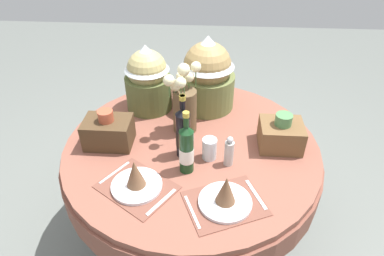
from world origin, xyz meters
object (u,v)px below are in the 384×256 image
at_px(pepper_mill, 229,152).
at_px(gift_tub_back_centre, 207,71).
at_px(tumbler_near_left, 209,149).
at_px(wine_bottle_left, 183,132).
at_px(wine_bottle_rear, 186,149).
at_px(place_setting_right, 226,196).
at_px(woven_basket_side_right, 281,134).
at_px(flower_vase, 184,103).
at_px(dining_table, 192,161).
at_px(gift_tub_back_left, 148,76).
at_px(place_setting_left, 136,180).
at_px(woven_basket_side_left, 108,131).

bearing_deg(pepper_mill, gift_tub_back_centre, 103.26).
bearing_deg(tumbler_near_left, wine_bottle_left, 172.02).
bearing_deg(wine_bottle_rear, pepper_mill, 15.59).
bearing_deg(pepper_mill, place_setting_right, -94.01).
bearing_deg(woven_basket_side_right, wine_bottle_left, -168.35).
height_order(flower_vase, wine_bottle_left, flower_vase).
xyz_separation_m(wine_bottle_left, tumbler_near_left, (0.14, -0.02, -0.08)).
height_order(dining_table, place_setting_right, place_setting_right).
height_order(place_setting_right, wine_bottle_rear, wine_bottle_rear).
bearing_deg(wine_bottle_rear, flower_vase, 96.71).
bearing_deg(gift_tub_back_left, gift_tub_back_centre, 7.06).
distance_m(wine_bottle_left, pepper_mill, 0.25).
xyz_separation_m(place_setting_left, gift_tub_back_centre, (0.30, 0.75, 0.19)).
distance_m(flower_vase, pepper_mill, 0.39).
relative_size(place_setting_left, wine_bottle_left, 1.19).
bearing_deg(dining_table, gift_tub_back_centre, 80.49).
relative_size(gift_tub_back_left, woven_basket_side_left, 1.66).
distance_m(place_setting_right, wine_bottle_left, 0.40).
relative_size(tumbler_near_left, pepper_mill, 0.69).
relative_size(flower_vase, gift_tub_back_centre, 0.92).
relative_size(wine_bottle_left, woven_basket_side_left, 1.42).
xyz_separation_m(flower_vase, gift_tub_back_centre, (0.12, 0.27, 0.06)).
bearing_deg(flower_vase, place_setting_right, -67.33).
relative_size(gift_tub_back_left, gift_tub_back_centre, 0.90).
bearing_deg(woven_basket_side_right, wine_bottle_rear, -155.15).
distance_m(dining_table, place_setting_right, 0.49).
xyz_separation_m(gift_tub_back_left, woven_basket_side_left, (-0.16, -0.38, -0.14)).
bearing_deg(wine_bottle_rear, gift_tub_back_centre, 82.81).
bearing_deg(place_setting_left, flower_vase, 68.76).
xyz_separation_m(woven_basket_side_left, woven_basket_side_right, (0.92, 0.04, -0.00)).
xyz_separation_m(place_setting_left, gift_tub_back_left, (-0.06, 0.70, 0.17)).
relative_size(dining_table, wine_bottle_rear, 4.12).
distance_m(place_setting_left, gift_tub_back_centre, 0.83).
distance_m(place_setting_left, pepper_mill, 0.48).
height_order(place_setting_right, pepper_mill, pepper_mill).
bearing_deg(place_setting_right, place_setting_left, 170.03).
bearing_deg(woven_basket_side_right, pepper_mill, -149.02).
height_order(flower_vase, wine_bottle_rear, flower_vase).
height_order(gift_tub_back_centre, woven_basket_side_left, gift_tub_back_centre).
bearing_deg(place_setting_right, pepper_mill, 85.99).
distance_m(flower_vase, gift_tub_back_left, 0.34).
bearing_deg(gift_tub_back_left, woven_basket_side_right, -24.03).
height_order(flower_vase, tumbler_near_left, flower_vase).
height_order(tumbler_near_left, gift_tub_back_left, gift_tub_back_left).
xyz_separation_m(dining_table, gift_tub_back_left, (-0.29, 0.36, 0.35)).
relative_size(place_setting_left, tumbler_near_left, 3.63).
relative_size(wine_bottle_rear, gift_tub_back_centre, 0.74).
distance_m(gift_tub_back_left, woven_basket_side_left, 0.44).
bearing_deg(gift_tub_back_left, dining_table, -50.82).
height_order(wine_bottle_rear, woven_basket_side_right, wine_bottle_rear).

